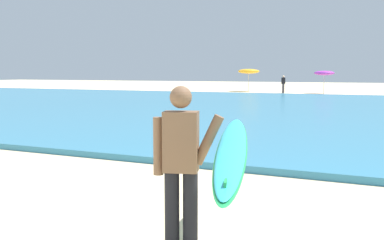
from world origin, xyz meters
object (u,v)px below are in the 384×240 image
Objects in this scene: surfer_with_board at (207,157)px; beach_umbrella_1 at (324,73)px; beachgoer_near_row_right at (283,84)px; beach_umbrella_0 at (249,71)px.

surfer_with_board is 1.45× the size of beach_umbrella_1.
surfer_with_board is at bearing -78.80° from beachgoer_near_row_right.
surfer_with_board is 1.32× the size of beach_umbrella_0.
beach_umbrella_0 is (-10.77, 37.06, 0.91)m from surfer_with_board.
beach_umbrella_1 is 3.58m from beachgoer_near_row_right.
beachgoer_near_row_right is (-3.44, -0.32, -0.94)m from beach_umbrella_1.
beach_umbrella_0 is at bearing 106.20° from surfer_with_board.
surfer_with_board is at bearing -73.80° from beach_umbrella_0.
beach_umbrella_0 is 1.10× the size of beach_umbrella_1.
beachgoer_near_row_right is (-6.91, 34.90, -0.19)m from surfer_with_board.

